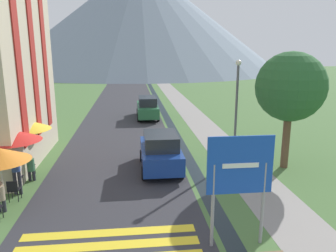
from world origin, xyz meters
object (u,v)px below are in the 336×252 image
cafe_chair_middle (16,177)px  cafe_umbrella_middle_red (13,135)px  streetlamp (237,103)px  cafe_chair_near_right (13,189)px  person_seated_far (0,195)px  cafe_umbrella_rear_yellow (25,125)px  parked_car_far (147,107)px  road_sign (240,175)px  tree_by_path (290,87)px  parked_car_near (160,151)px  person_standing_terrace (16,169)px  person_seated_near (31,166)px  cafe_chair_far_left (29,165)px  cafe_chair_far_right (28,165)px

cafe_chair_middle → cafe_umbrella_middle_red: (-0.12, 0.48, 1.65)m
streetlamp → cafe_chair_near_right: bearing=-159.9°
cafe_umbrella_middle_red → person_seated_far: size_ratio=2.01×
cafe_umbrella_rear_yellow → streetlamp: size_ratio=0.46×
parked_car_far → streetlamp: (3.92, -11.35, 2.15)m
road_sign → tree_by_path: size_ratio=0.60×
parked_car_near → person_standing_terrace: 6.30m
road_sign → parked_car_near: size_ratio=0.86×
person_seated_far → person_seated_near: 2.87m
cafe_umbrella_rear_yellow → tree_by_path: bearing=-6.8°
cafe_umbrella_rear_yellow → person_seated_near: cafe_umbrella_rear_yellow is taller
streetlamp → parked_car_near: bearing=-168.4°
cafe_chair_far_left → person_seated_far: person_seated_far is taller
cafe_chair_middle → person_seated_far: 2.09m
cafe_umbrella_rear_yellow → parked_car_far: bearing=59.7°
road_sign → streetlamp: streetlamp is taller
cafe_chair_near_right → tree_by_path: tree_by_path is taller
cafe_chair_middle → cafe_umbrella_middle_red: 1.72m
road_sign → cafe_umbrella_middle_red: 9.64m
person_standing_terrace → cafe_chair_far_left: bearing=93.4°
cafe_chair_far_right → tree_by_path: size_ratio=0.15×
cafe_umbrella_middle_red → streetlamp: size_ratio=0.46×
parked_car_far → person_seated_far: parked_car_far is taller
cafe_chair_near_right → cafe_chair_middle: size_ratio=1.00×
cafe_chair_near_right → person_seated_far: (-0.16, -0.84, 0.15)m
parked_car_near → road_sign: bearing=-75.4°
cafe_chair_far_right → person_standing_terrace: bearing=-84.4°
road_sign → cafe_umbrella_middle_red: size_ratio=1.40×
parked_car_far → person_standing_terrace: person_standing_terrace is taller
person_seated_near → cafe_chair_far_right: bearing=115.3°
cafe_chair_far_right → streetlamp: size_ratio=0.16×
cafe_chair_near_right → parked_car_far: bearing=58.2°
parked_car_far → person_seated_near: bearing=-114.1°
person_seated_far → person_standing_terrace: person_standing_terrace is taller
parked_car_near → cafe_chair_far_left: size_ratio=4.61×
parked_car_near → cafe_chair_far_left: bearing=-178.2°
cafe_chair_near_right → person_seated_far: 0.87m
parked_car_near → cafe_chair_middle: (-6.16, -1.54, -0.40)m
cafe_chair_far_left → streetlamp: size_ratio=0.16×
road_sign → parked_car_near: bearing=104.6°
streetlamp → parked_car_far: bearing=109.1°
cafe_chair_near_right → tree_by_path: 12.66m
road_sign → person_seated_far: size_ratio=2.81×
parked_car_far → road_sign: bearing=-84.8°
person_standing_terrace → streetlamp: streetlamp is taller
parked_car_near → person_seated_far: (-6.02, -3.62, -0.25)m
road_sign → person_standing_terrace: road_sign is taller
cafe_umbrella_rear_yellow → person_seated_near: 2.48m
road_sign → person_standing_terrace: size_ratio=1.83×
road_sign → streetlamp: 7.66m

